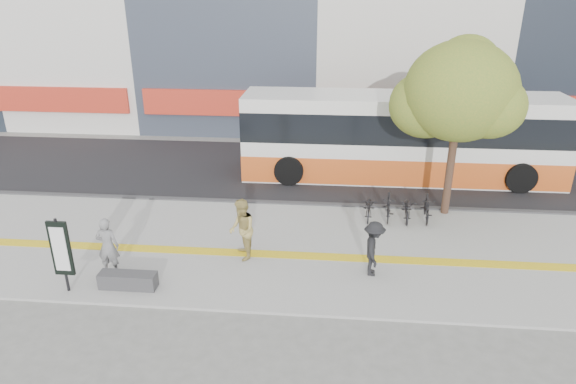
# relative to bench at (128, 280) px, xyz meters

# --- Properties ---
(ground) EXTENTS (120.00, 120.00, 0.00)m
(ground) POSITION_rel_bench_xyz_m (2.60, 1.20, -0.30)
(ground) COLOR slate
(ground) RESTS_ON ground
(sidewalk) EXTENTS (40.00, 7.00, 0.08)m
(sidewalk) POSITION_rel_bench_xyz_m (2.60, 2.70, -0.27)
(sidewalk) COLOR gray
(sidewalk) RESTS_ON ground
(tactile_strip) EXTENTS (40.00, 0.45, 0.01)m
(tactile_strip) POSITION_rel_bench_xyz_m (2.60, 2.20, -0.22)
(tactile_strip) COLOR yellow
(tactile_strip) RESTS_ON sidewalk
(street) EXTENTS (40.00, 8.00, 0.06)m
(street) POSITION_rel_bench_xyz_m (2.60, 10.20, -0.28)
(street) COLOR black
(street) RESTS_ON ground
(curb) EXTENTS (40.00, 0.25, 0.14)m
(curb) POSITION_rel_bench_xyz_m (2.60, 6.20, -0.23)
(curb) COLOR #323234
(curb) RESTS_ON ground
(bench) EXTENTS (1.60, 0.45, 0.45)m
(bench) POSITION_rel_bench_xyz_m (0.00, 0.00, 0.00)
(bench) COLOR #323234
(bench) RESTS_ON sidewalk
(signboard) EXTENTS (0.55, 0.10, 2.20)m
(signboard) POSITION_rel_bench_xyz_m (-1.60, -0.31, 1.06)
(signboard) COLOR black
(signboard) RESTS_ON sidewalk
(street_tree) EXTENTS (4.40, 3.80, 6.31)m
(street_tree) POSITION_rel_bench_xyz_m (9.78, 6.02, 4.21)
(street_tree) COLOR #352218
(street_tree) RESTS_ON sidewalk
(bus) EXTENTS (13.56, 3.22, 3.61)m
(bus) POSITION_rel_bench_xyz_m (8.50, 9.70, 1.45)
(bus) COLOR silver
(bus) RESTS_ON street
(bicycle_row) EXTENTS (2.67, 1.63, 0.92)m
(bicycle_row) POSITION_rel_bench_xyz_m (7.95, 5.20, 0.21)
(bicycle_row) COLOR black
(bicycle_row) RESTS_ON sidewalk
(seated_woman) EXTENTS (0.67, 0.46, 1.76)m
(seated_woman) POSITION_rel_bench_xyz_m (-0.80, 0.70, 0.66)
(seated_woman) COLOR black
(seated_woman) RESTS_ON sidewalk
(pedestrian_tan) EXTENTS (0.99, 1.12, 1.93)m
(pedestrian_tan) POSITION_rel_bench_xyz_m (2.89, 1.92, 0.74)
(pedestrian_tan) COLOR tan
(pedestrian_tan) RESTS_ON sidewalk
(pedestrian_dark) EXTENTS (0.66, 1.10, 1.66)m
(pedestrian_dark) POSITION_rel_bench_xyz_m (6.83, 1.34, 0.60)
(pedestrian_dark) COLOR black
(pedestrian_dark) RESTS_ON sidewalk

